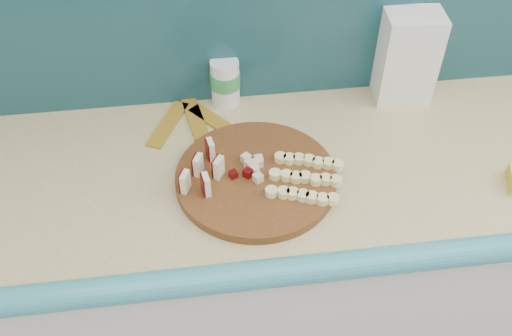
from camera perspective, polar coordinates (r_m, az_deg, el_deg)
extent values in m
cube|color=white|center=(1.76, 9.32, -10.06)|extent=(2.20, 0.60, 0.88)
cube|color=#E4D185|center=(1.41, 11.43, 0.63)|extent=(2.20, 0.60, 0.03)
cube|color=teal|center=(1.23, 15.18, -9.09)|extent=(2.20, 0.06, 0.03)
cube|color=teal|center=(1.48, 9.85, 15.90)|extent=(2.20, 0.02, 0.50)
cylinder|color=#4D2610|center=(1.31, 0.00, -0.98)|extent=(0.46, 0.46, 0.02)
cube|color=#EFE4BF|center=(1.26, -7.08, -1.38)|extent=(0.02, 0.03, 0.05)
cube|color=#4D0509|center=(1.26, -7.44, -1.33)|extent=(0.01, 0.03, 0.05)
cube|color=#EFE4BF|center=(1.29, -5.78, 0.29)|extent=(0.02, 0.03, 0.05)
cube|color=#4D0509|center=(1.29, -6.14, 0.33)|extent=(0.01, 0.03, 0.05)
cube|color=#EFE4BF|center=(1.33, -4.54, 1.87)|extent=(0.02, 0.03, 0.05)
cube|color=#4D0509|center=(1.33, -4.89, 1.91)|extent=(0.01, 0.03, 0.05)
cube|color=#EFE4BF|center=(1.25, -4.99, -1.65)|extent=(0.02, 0.03, 0.05)
cube|color=#4D0509|center=(1.25, -5.36, -1.60)|extent=(0.01, 0.03, 0.05)
cube|color=#EFE4BF|center=(1.28, -3.73, 0.04)|extent=(0.02, 0.03, 0.05)
cube|color=#4D0509|center=(1.28, -4.10, 0.08)|extent=(0.01, 0.03, 0.05)
cube|color=beige|center=(1.30, -0.63, -0.26)|extent=(0.02, 0.02, 0.02)
cube|color=beige|center=(1.30, -0.39, 0.02)|extent=(0.02, 0.02, 0.02)
cube|color=#4D0509|center=(1.31, -0.63, 0.43)|extent=(0.02, 0.02, 0.02)
cube|color=beige|center=(1.30, -1.11, 0.06)|extent=(0.02, 0.02, 0.02)
cube|color=beige|center=(1.30, -1.61, 0.04)|extent=(0.02, 0.02, 0.02)
cube|color=beige|center=(1.30, -2.02, -0.35)|extent=(0.02, 0.02, 0.02)
cube|color=beige|center=(1.29, -1.30, -0.49)|extent=(0.02, 0.02, 0.02)
cube|color=beige|center=(1.28, -0.98, -0.81)|extent=(0.02, 0.02, 0.02)
cube|color=#4D0509|center=(1.28, -0.23, -0.84)|extent=(0.02, 0.02, 0.02)
cylinder|color=#FAEE98|center=(1.25, 1.66, -2.40)|extent=(0.03, 0.03, 0.02)
cylinder|color=#FAEE98|center=(1.25, 2.67, -2.53)|extent=(0.03, 0.03, 0.02)
cylinder|color=#FAEE98|center=(1.25, 3.68, -2.66)|extent=(0.03, 0.03, 0.02)
cylinder|color=#FAEE98|center=(1.25, 4.69, -2.78)|extent=(0.03, 0.03, 0.02)
cylinder|color=#FAEE98|center=(1.25, 5.70, -2.90)|extent=(0.03, 0.03, 0.02)
cylinder|color=#FAEE98|center=(1.25, 6.72, -3.03)|extent=(0.03, 0.03, 0.02)
cylinder|color=#FAEE98|center=(1.25, 7.73, -3.15)|extent=(0.03, 0.03, 0.02)
cylinder|color=#FAEE98|center=(1.29, 2.03, -0.61)|extent=(0.03, 0.03, 0.02)
cylinder|color=#FAEE98|center=(1.29, 3.01, -0.73)|extent=(0.03, 0.03, 0.02)
cylinder|color=#FAEE98|center=(1.29, 3.99, -0.85)|extent=(0.03, 0.03, 0.02)
cylinder|color=#FAEE98|center=(1.29, 4.97, -0.97)|extent=(0.03, 0.03, 0.02)
cylinder|color=#FAEE98|center=(1.29, 5.95, -1.09)|extent=(0.03, 0.03, 0.02)
cylinder|color=#FAEE98|center=(1.29, 6.94, -1.21)|extent=(0.03, 0.03, 0.02)
cylinder|color=#FAEE98|center=(1.29, 7.92, -1.33)|extent=(0.03, 0.03, 0.02)
cylinder|color=#FAEE98|center=(1.33, 2.38, 1.07)|extent=(0.03, 0.03, 0.02)
cylinder|color=#FAEE98|center=(1.33, 3.33, 0.96)|extent=(0.03, 0.03, 0.02)
cylinder|color=#FAEE98|center=(1.33, 4.28, 0.84)|extent=(0.03, 0.03, 0.02)
cylinder|color=#FAEE98|center=(1.33, 5.23, 0.73)|extent=(0.03, 0.03, 0.02)
cylinder|color=#FAEE98|center=(1.33, 6.19, 0.61)|extent=(0.03, 0.03, 0.02)
cylinder|color=#FAEE98|center=(1.33, 7.14, 0.50)|extent=(0.03, 0.03, 0.02)
cylinder|color=#FAEE98|center=(1.33, 8.09, 0.38)|extent=(0.03, 0.03, 0.02)
cube|color=white|center=(1.54, 14.89, 10.66)|extent=(0.15, 0.11, 0.25)
cylinder|color=white|center=(1.50, -3.10, 8.56)|extent=(0.07, 0.07, 0.13)
cylinder|color=#379950|center=(1.49, -3.11, 8.88)|extent=(0.08, 0.08, 0.04)
cube|color=gold|center=(1.48, -8.77, 4.36)|extent=(0.11, 0.18, 0.01)
cube|color=gold|center=(1.49, -6.17, 5.17)|extent=(0.07, 0.19, 0.01)
cube|color=gold|center=(1.47, -3.88, 4.52)|extent=(0.15, 0.17, 0.01)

